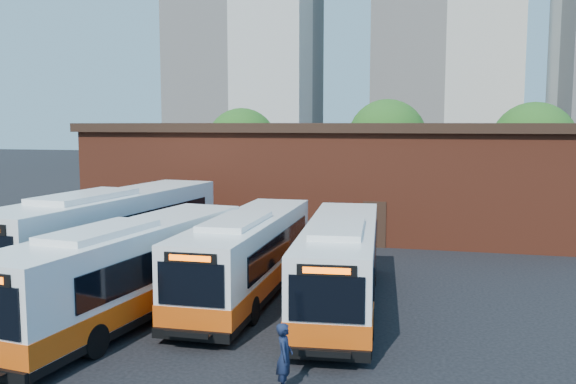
% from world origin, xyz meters
% --- Properties ---
extents(ground, '(220.00, 220.00, 0.00)m').
position_xyz_m(ground, '(0.00, 0.00, 0.00)').
color(ground, black).
extents(bus_west, '(4.27, 13.80, 3.71)m').
position_xyz_m(bus_west, '(-7.04, 5.30, 1.68)').
color(bus_west, white).
rests_on(bus_west, ground).
extents(bus_midwest, '(3.92, 12.15, 3.26)m').
position_xyz_m(bus_midwest, '(-3.66, 0.53, 1.48)').
color(bus_midwest, white).
rests_on(bus_midwest, ground).
extents(bus_mideast, '(2.54, 11.58, 3.14)m').
position_xyz_m(bus_mideast, '(-0.69, 3.97, 1.43)').
color(bus_mideast, white).
rests_on(bus_mideast, ground).
extents(bus_east, '(3.33, 11.66, 3.14)m').
position_xyz_m(bus_east, '(2.87, 3.45, 1.42)').
color(bus_east, white).
rests_on(bus_east, ground).
extents(transit_worker, '(0.51, 0.68, 1.68)m').
position_xyz_m(transit_worker, '(2.60, -3.57, 0.84)').
color(transit_worker, '#131C36').
rests_on(transit_worker, ground).
extents(depot_building, '(28.60, 12.60, 6.40)m').
position_xyz_m(depot_building, '(0.00, 20.00, 3.26)').
color(depot_building, maroon).
rests_on(depot_building, ground).
extents(tree_west, '(6.00, 6.00, 7.65)m').
position_xyz_m(tree_west, '(-10.00, 32.00, 4.64)').
color(tree_west, '#382314').
rests_on(tree_west, ground).
extents(tree_mid, '(6.56, 6.56, 8.36)m').
position_xyz_m(tree_mid, '(2.00, 34.00, 5.08)').
color(tree_mid, '#382314').
rests_on(tree_mid, ground).
extents(tree_east, '(6.24, 6.24, 7.96)m').
position_xyz_m(tree_east, '(13.00, 31.00, 4.83)').
color(tree_east, '#382314').
rests_on(tree_east, ground).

